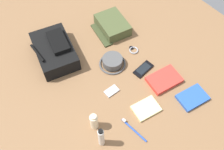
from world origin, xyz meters
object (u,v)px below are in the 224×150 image
backpack (55,50)px  toothbrush (133,129)px  bucket_hat (112,62)px  travel_guidebook (164,80)px  media_player (112,91)px  toothpaste_tube (101,137)px  paperback_novel (192,98)px  lotion_bottle (94,121)px  cell_phone (143,69)px  toiletry_pouch (112,25)px  notepad (146,108)px  wristwatch (133,50)px

backpack → toothbrush: (-0.70, -0.07, -0.05)m
bucket_hat → toothbrush: bearing=156.4°
travel_guidebook → media_player: travel_guidebook is taller
toothpaste_tube → paperback_novel: toothpaste_tube is taller
lotion_bottle → paperback_novel: (-0.21, -0.56, -0.05)m
media_player → cell_phone: bearing=-89.4°
lotion_bottle → toiletry_pouch: bearing=-45.2°
notepad → travel_guidebook: bearing=-62.6°
toiletry_pouch → bucket_hat: 0.31m
toiletry_pouch → bucket_hat: (-0.25, 0.19, -0.01)m
backpack → cell_phone: backpack is taller
bucket_hat → media_player: (-0.16, 0.13, -0.02)m
lotion_bottle → cell_phone: bearing=-75.7°
toothpaste_tube → cell_phone: (0.22, -0.49, -0.08)m
backpack → toiletry_pouch: 0.44m
bucket_hat → travel_guidebook: 0.34m
paperback_novel → notepad: bearing=66.4°
toiletry_pouch → cell_phone: 0.41m
backpack → toothpaste_tube: bearing=170.6°
backpack → paperback_novel: size_ratio=2.11×
toiletry_pouch → lotion_bottle: (-0.52, 0.52, 0.02)m
bucket_hat → cell_phone: 0.20m
lotion_bottle → toothbrush: (-0.14, -0.15, -0.05)m
media_player → wristwatch: 0.35m
toiletry_pouch → notepad: size_ratio=1.79×
toothbrush → travel_guidebook: bearing=-71.1°
backpack → notepad: size_ratio=2.60×
toiletry_pouch → toothbrush: bearing=150.9°
toothbrush → media_player: bearing=-12.0°
backpack → media_player: (-0.44, -0.13, -0.05)m
toiletry_pouch → cell_phone: toiletry_pouch is taller
backpack → toothbrush: bearing=-174.3°
media_player → toothbrush: bearing=168.0°
toiletry_pouch → wristwatch: (-0.24, 0.01, -0.03)m
toiletry_pouch → travel_guidebook: bearing=178.6°
wristwatch → toothbrush: toothbrush is taller
lotion_bottle → media_player: (0.12, -0.21, -0.06)m
media_player → toiletry_pouch: bearing=-37.9°
toothpaste_tube → toothbrush: size_ratio=0.96×
cell_phone → toothpaste_tube: bearing=114.1°
notepad → toothpaste_tube: bearing=98.6°
notepad → backpack: bearing=25.9°
cell_phone → media_player: cell_phone is taller
bucket_hat → wristwatch: bearing=-88.6°
cell_phone → wristwatch: bearing=-18.2°
cell_phone → notepad: size_ratio=0.95×
cell_phone → lotion_bottle: bearing=104.3°
backpack → bucket_hat: bearing=-138.2°
travel_guidebook → wristwatch: 0.30m
toothpaste_tube → media_player: size_ratio=2.04×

